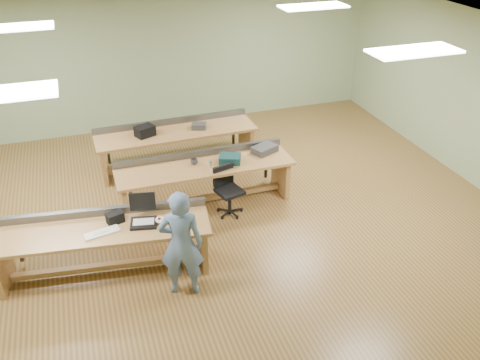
# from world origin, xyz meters

# --- Properties ---
(floor) EXTENTS (10.00, 10.00, 0.00)m
(floor) POSITION_xyz_m (0.00, 0.00, 0.00)
(floor) COLOR olive
(floor) RESTS_ON ground
(ceiling) EXTENTS (10.00, 10.00, 0.00)m
(ceiling) POSITION_xyz_m (0.00, 0.00, 3.00)
(ceiling) COLOR silver
(ceiling) RESTS_ON wall_back
(wall_back) EXTENTS (10.00, 0.04, 3.00)m
(wall_back) POSITION_xyz_m (0.00, 4.00, 1.50)
(wall_back) COLOR #99A77F
(wall_back) RESTS_ON floor
(wall_front) EXTENTS (10.00, 0.04, 3.00)m
(wall_front) POSITION_xyz_m (0.00, -4.00, 1.50)
(wall_front) COLOR #99A77F
(wall_front) RESTS_ON floor
(wall_right) EXTENTS (0.04, 8.00, 3.00)m
(wall_right) POSITION_xyz_m (5.00, 0.00, 1.50)
(wall_right) COLOR #99A77F
(wall_right) RESTS_ON floor
(fluor_panels) EXTENTS (6.20, 3.50, 0.03)m
(fluor_panels) POSITION_xyz_m (0.00, 0.00, 2.97)
(fluor_panels) COLOR white
(fluor_panels) RESTS_ON ceiling
(workbench_front) EXTENTS (3.02, 1.17, 0.86)m
(workbench_front) POSITION_xyz_m (-1.69, -0.94, 0.56)
(workbench_front) COLOR #B6804D
(workbench_front) RESTS_ON floor
(workbench_mid) EXTENTS (2.99, 0.81, 0.86)m
(workbench_mid) POSITION_xyz_m (0.12, 0.40, 0.56)
(workbench_mid) COLOR #B6804D
(workbench_mid) RESTS_ON floor
(workbench_back) EXTENTS (3.09, 0.89, 0.86)m
(workbench_back) POSITION_xyz_m (-0.05, 1.90, 0.56)
(workbench_back) COLOR #B6804D
(workbench_back) RESTS_ON floor
(person) EXTENTS (0.66, 0.52, 1.58)m
(person) POSITION_xyz_m (-0.75, -1.70, 0.79)
(person) COLOR #6884A9
(person) RESTS_ON floor
(laptop_base) EXTENTS (0.41, 0.36, 0.04)m
(laptop_base) POSITION_xyz_m (-1.13, -1.05, 0.77)
(laptop_base) COLOR black
(laptop_base) RESTS_ON workbench_front
(laptop_screen) EXTENTS (0.36, 0.09, 0.28)m
(laptop_screen) POSITION_xyz_m (-1.10, -0.91, 1.03)
(laptop_screen) COLOR black
(laptop_screen) RESTS_ON laptop_base
(keyboard) EXTENTS (0.50, 0.26, 0.03)m
(keyboard) POSITION_xyz_m (-1.70, -1.09, 0.76)
(keyboard) COLOR silver
(keyboard) RESTS_ON workbench_front
(trackball_mouse) EXTENTS (0.15, 0.17, 0.07)m
(trackball_mouse) POSITION_xyz_m (-0.90, -1.07, 0.79)
(trackball_mouse) COLOR white
(trackball_mouse) RESTS_ON workbench_front
(camera_bag) EXTENTS (0.26, 0.21, 0.15)m
(camera_bag) POSITION_xyz_m (-1.50, -0.88, 0.83)
(camera_bag) COLOR black
(camera_bag) RESTS_ON workbench_front
(task_chair) EXTENTS (0.56, 0.56, 0.84)m
(task_chair) POSITION_xyz_m (0.40, -0.05, 0.31)
(task_chair) COLOR black
(task_chair) RESTS_ON floor
(parts_bin_teal) EXTENTS (0.44, 0.39, 0.13)m
(parts_bin_teal) POSITION_xyz_m (0.56, 0.33, 0.81)
(parts_bin_teal) COLOR #12363B
(parts_bin_teal) RESTS_ON workbench_mid
(parts_bin_grey) EXTENTS (0.51, 0.42, 0.12)m
(parts_bin_grey) POSITION_xyz_m (1.25, 0.50, 0.81)
(parts_bin_grey) COLOR #343437
(parts_bin_grey) RESTS_ON workbench_mid
(mug) EXTENTS (0.16, 0.16, 0.10)m
(mug) POSITION_xyz_m (-0.04, 0.45, 0.80)
(mug) COLOR #343437
(mug) RESTS_ON workbench_mid
(drinks_can) EXTENTS (0.08, 0.08, 0.12)m
(drinks_can) POSITION_xyz_m (0.18, 0.25, 0.81)
(drinks_can) COLOR silver
(drinks_can) RESTS_ON workbench_mid
(storage_box_back) EXTENTS (0.41, 0.36, 0.20)m
(storage_box_back) POSITION_xyz_m (-0.64, 1.84, 0.85)
(storage_box_back) COLOR black
(storage_box_back) RESTS_ON workbench_back
(tray_back) EXTENTS (0.32, 0.28, 0.11)m
(tray_back) POSITION_xyz_m (0.40, 1.84, 0.80)
(tray_back) COLOR #343437
(tray_back) RESTS_ON workbench_back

